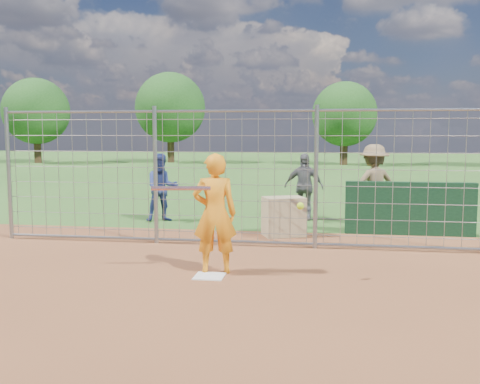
% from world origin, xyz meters
% --- Properties ---
extents(ground, '(100.00, 100.00, 0.00)m').
position_xyz_m(ground, '(0.00, 0.00, 0.00)').
color(ground, '#2D591E').
rests_on(ground, ground).
extents(infield_dirt, '(18.00, 18.00, 0.00)m').
position_xyz_m(infield_dirt, '(0.00, -3.00, 0.01)').
color(infield_dirt, brown).
rests_on(infield_dirt, ground).
extents(home_plate, '(0.43, 0.43, 0.02)m').
position_xyz_m(home_plate, '(0.00, -0.20, 0.01)').
color(home_plate, silver).
rests_on(home_plate, ground).
extents(dugout_wall, '(2.60, 0.20, 1.10)m').
position_xyz_m(dugout_wall, '(3.40, 3.60, 0.55)').
color(dugout_wall, '#11381E').
rests_on(dugout_wall, ground).
extents(batter, '(0.73, 0.55, 1.80)m').
position_xyz_m(batter, '(0.03, 0.06, 0.90)').
color(batter, orange).
rests_on(batter, ground).
extents(bystander_a, '(0.97, 0.89, 1.62)m').
position_xyz_m(bystander_a, '(-2.14, 4.49, 0.81)').
color(bystander_a, navy).
rests_on(bystander_a, ground).
extents(bystander_b, '(0.99, 0.53, 1.61)m').
position_xyz_m(bystander_b, '(1.17, 5.25, 0.81)').
color(bystander_b, '#5C5B61').
rests_on(bystander_b, ground).
extents(bystander_c, '(1.36, 1.06, 1.84)m').
position_xyz_m(bystander_c, '(2.77, 4.70, 0.92)').
color(bystander_c, olive).
rests_on(bystander_c, ground).
extents(equipment_bin, '(0.95, 0.81, 0.80)m').
position_xyz_m(equipment_bin, '(0.84, 3.10, 0.40)').
color(equipment_bin, tan).
rests_on(equipment_bin, ground).
extents(equipment_in_play, '(2.20, 0.21, 0.31)m').
position_xyz_m(equipment_in_play, '(0.01, -0.22, 1.25)').
color(equipment_in_play, silver).
rests_on(equipment_in_play, ground).
extents(backstop_fence, '(9.08, 0.08, 2.60)m').
position_xyz_m(backstop_fence, '(0.00, 2.00, 1.26)').
color(backstop_fence, gray).
rests_on(backstop_fence, ground).
extents(tree_line, '(44.66, 6.72, 6.48)m').
position_xyz_m(tree_line, '(3.13, 28.13, 3.71)').
color(tree_line, '#3F2B19').
rests_on(tree_line, ground).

